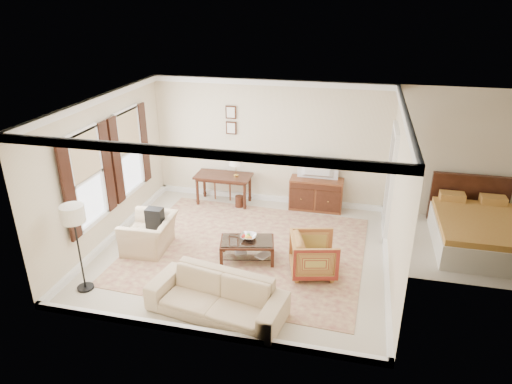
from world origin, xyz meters
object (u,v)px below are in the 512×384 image
at_px(sideboard, 316,194).
at_px(striped_armchair, 314,253).
at_px(club_armchair, 149,228).
at_px(sofa, 216,291).
at_px(coffee_table, 247,245).
at_px(tv, 318,161).
at_px(writing_desk, 224,179).

distance_m(sideboard, striped_armchair, 2.70).
distance_m(club_armchair, sofa, 2.47).
height_order(club_armchair, sofa, club_armchair).
relative_size(striped_armchair, club_armchair, 0.80).
relative_size(sideboard, sofa, 0.56).
distance_m(coffee_table, club_armchair, 1.96).
relative_size(tv, sofa, 0.41).
bearing_deg(writing_desk, coffee_table, -63.59).
distance_m(sideboard, tv, 0.81).
xyz_separation_m(tv, coffee_table, (-1.00, -2.50, -0.86)).
bearing_deg(striped_armchair, club_armchair, 73.89).
xyz_separation_m(tv, sofa, (-1.08, -4.13, -0.76)).
bearing_deg(writing_desk, club_armchair, -108.17).
xyz_separation_m(coffee_table, sofa, (-0.08, -1.63, 0.10)).
distance_m(writing_desk, striped_armchair, 3.51).
relative_size(tv, coffee_table, 0.80).
xyz_separation_m(sideboard, tv, (0.00, -0.02, 0.81)).
bearing_deg(coffee_table, tv, 68.16).
distance_m(writing_desk, tv, 2.25).
height_order(striped_armchair, club_armchair, club_armchair).
xyz_separation_m(coffee_table, striped_armchair, (1.26, -0.16, 0.09)).
relative_size(coffee_table, sofa, 0.51).
bearing_deg(coffee_table, sideboard, 68.31).
height_order(coffee_table, sofa, sofa).
bearing_deg(striped_armchair, sofa, 123.93).
distance_m(sideboard, club_armchair, 3.91).
distance_m(writing_desk, sideboard, 2.19).
relative_size(sideboard, club_armchair, 1.18).
distance_m(tv, sofa, 4.34).
bearing_deg(writing_desk, tv, 3.82).
bearing_deg(club_armchair, writing_desk, 158.85).
height_order(sideboard, coffee_table, sideboard).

